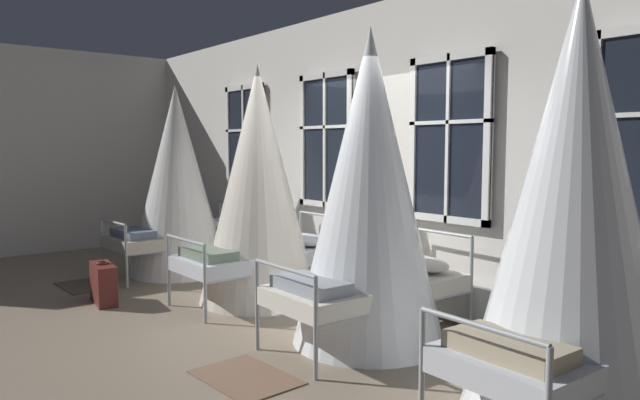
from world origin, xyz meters
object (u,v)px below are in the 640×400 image
at_px(cot_second, 259,188).
at_px(cot_fourth, 574,212).
at_px(cot_third, 369,193).
at_px(cot_first, 177,183).
at_px(suitcase_dark, 103,283).

height_order(cot_second, cot_fourth, cot_fourth).
distance_m(cot_second, cot_third, 1.81).
relative_size(cot_first, cot_second, 0.97).
relative_size(cot_fourth, suitcase_dark, 4.74).
height_order(cot_first, cot_fourth, cot_fourth).
bearing_deg(cot_first, suitcase_dark, -145.50).
xyz_separation_m(cot_first, cot_second, (1.94, 0.07, 0.04)).
bearing_deg(suitcase_dark, cot_third, 35.28).
distance_m(cot_first, cot_third, 3.75).
relative_size(cot_first, suitcase_dark, 4.38).
distance_m(cot_second, cot_fourth, 3.70).
xyz_separation_m(cot_second, cot_fourth, (3.70, -0.07, 0.06)).
relative_size(cot_third, suitcase_dark, 4.74).
bearing_deg(suitcase_dark, cot_first, 134.12).
bearing_deg(cot_second, cot_third, -90.85).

